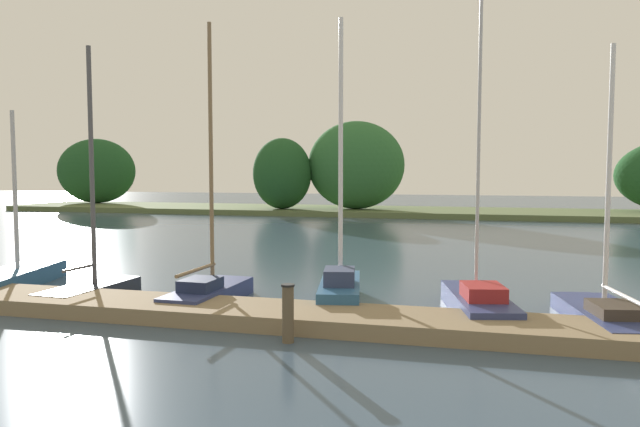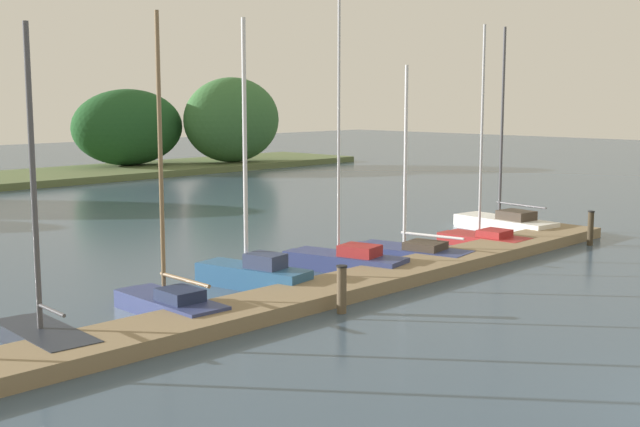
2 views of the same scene
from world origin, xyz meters
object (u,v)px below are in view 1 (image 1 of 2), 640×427
sailboat_2 (93,283)px  sailboat_3 (210,288)px  sailboat_6 (607,312)px  sailboat_1 (16,276)px  sailboat_5 (477,299)px  mooring_piling_1 (288,313)px  sailboat_4 (340,285)px

sailboat_2 → sailboat_3: (3.22, 0.18, -0.01)m
sailboat_3 → sailboat_6: sailboat_3 is taller
sailboat_1 → sailboat_5: sailboat_5 is taller
sailboat_3 → mooring_piling_1: size_ratio=6.09×
sailboat_2 → sailboat_5: sailboat_5 is taller
sailboat_1 → sailboat_4: bearing=-102.5°
sailboat_2 → mooring_piling_1: (6.14, -2.59, 0.19)m
sailboat_4 → mooring_piling_1: (-0.25, -3.50, 0.11)m
sailboat_5 → mooring_piling_1: size_ratio=7.28×
sailboat_1 → sailboat_6: 15.47m
sailboat_5 → sailboat_1: bearing=77.0°
sailboat_6 → mooring_piling_1: (-6.23, -2.88, 0.28)m
sailboat_4 → sailboat_6: sailboat_4 is taller
sailboat_2 → sailboat_6: sailboat_2 is taller
sailboat_2 → mooring_piling_1: bearing=-109.0°
sailboat_1 → sailboat_4: (9.48, 0.11, 0.17)m
mooring_piling_1 → sailboat_2: bearing=157.1°
sailboat_1 → mooring_piling_1: bearing=-123.4°
sailboat_3 → sailboat_4: 3.26m
sailboat_5 → sailboat_4: bearing=72.6°
sailboat_1 → mooring_piling_1: 9.83m
sailboat_2 → sailboat_4: 6.46m
sailboat_6 → mooring_piling_1: sailboat_6 is taller
sailboat_1 → sailboat_3: 6.34m
sailboat_6 → sailboat_5: bearing=73.5°
sailboat_6 → mooring_piling_1: 6.87m
sailboat_4 → sailboat_1: bearing=80.3°
sailboat_6 → sailboat_1: bearing=78.4°
sailboat_2 → sailboat_3: sailboat_3 is taller
sailboat_6 → sailboat_2: bearing=81.6°
sailboat_2 → sailboat_6: 12.37m
sailboat_3 → mooring_piling_1: 4.03m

